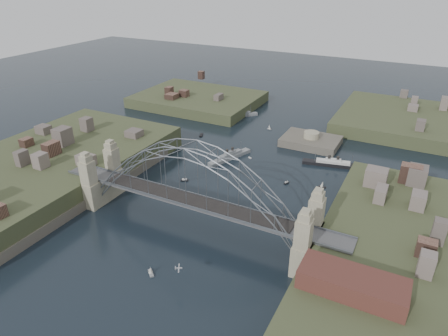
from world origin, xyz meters
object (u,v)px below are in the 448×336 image
Objects in this scene: fort_island at (310,145)px; ocean_liner at (333,164)px; naval_cruiser_far at (241,115)px; bridge at (192,188)px; naval_cruiser_near at (230,157)px; wharf_shed at (352,284)px.

fort_island is 1.02× the size of ocean_liner.
naval_cruiser_far is 0.62× the size of ocean_liner.
bridge is 61.32m from ocean_liner.
bridge reaches higher than fort_island.
fort_island reaches higher than naval_cruiser_near.
ocean_liner is (51.68, -32.56, -0.06)m from naval_cruiser_far.
naval_cruiser_near is (-10.72, 43.27, -11.42)m from bridge.
naval_cruiser_far is at bearing 125.01° from wharf_shed.
wharf_shed reaches higher than naval_cruiser_near.
wharf_shed is (44.00, -14.00, -2.32)m from bridge.
ocean_liner is (-19.45, 69.00, -9.19)m from wharf_shed.
fort_island is at bearing 129.91° from ocean_liner.
naval_cruiser_far is at bearing 107.22° from bridge.
fort_island is 90.48m from wharf_shed.
bridge is 3.82× the size of fort_island.
wharf_shed is 0.93× the size of ocean_liner.
fort_island is 19.59m from ocean_liner.
naval_cruiser_near is 1.43× the size of naval_cruiser_far.
wharf_shed is at bearing -54.99° from naval_cruiser_far.
naval_cruiser_far is at bearing 155.83° from fort_island.
naval_cruiser_far is (-39.13, 17.56, 1.21)m from fort_island.
wharf_shed is (32.00, -84.00, 10.34)m from fort_island.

